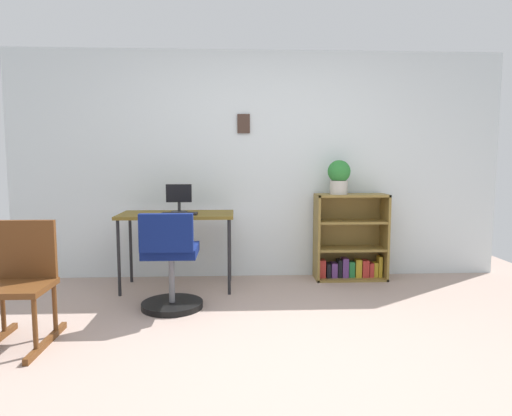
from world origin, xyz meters
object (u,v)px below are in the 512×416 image
object	(u,v)px
desk	(177,219)
office_chair	(171,267)
keyboard	(179,214)
bookshelf_low	(349,242)
potted_plant_on_shelf	(339,176)
monitor	(179,198)
rocking_chair	(21,281)

from	to	relation	value
desk	office_chair	distance (m)	0.73
keyboard	bookshelf_low	xyz separation A→B (m)	(1.73, 0.40, -0.36)
potted_plant_on_shelf	monitor	bearing A→B (deg)	-174.26
desk	potted_plant_on_shelf	world-z (taller)	potted_plant_on_shelf
monitor	keyboard	bearing A→B (deg)	-82.58
monitor	office_chair	distance (m)	0.89
keyboard	rocking_chair	xyz separation A→B (m)	(-0.94, -1.15, -0.32)
desk	keyboard	bearing A→B (deg)	-71.44
rocking_chair	desk	bearing A→B (deg)	54.52
desk	potted_plant_on_shelf	size ratio (longest dim) A/B	3.10
rocking_chair	potted_plant_on_shelf	distance (m)	3.02
keyboard	bookshelf_low	distance (m)	1.81
keyboard	office_chair	xyz separation A→B (m)	(-0.01, -0.54, -0.38)
monitor	bookshelf_low	world-z (taller)	monitor
desk	keyboard	size ratio (longest dim) A/B	3.24
keyboard	bookshelf_low	world-z (taller)	bookshelf_low
desk	office_chair	bearing A→B (deg)	-87.82
keyboard	rocking_chair	distance (m)	1.52
office_chair	rocking_chair	xyz separation A→B (m)	(-0.93, -0.61, 0.06)
desk	keyboard	world-z (taller)	keyboard
rocking_chair	potted_plant_on_shelf	xyz separation A→B (m)	(2.53, 1.50, 0.66)
rocking_chair	keyboard	bearing A→B (deg)	50.65
bookshelf_low	monitor	bearing A→B (deg)	-172.94
office_chair	bookshelf_low	distance (m)	1.98
office_chair	bookshelf_low	bearing A→B (deg)	28.40
potted_plant_on_shelf	rocking_chair	bearing A→B (deg)	-149.41
monitor	keyboard	world-z (taller)	monitor
monitor	office_chair	xyz separation A→B (m)	(0.01, -0.73, -0.51)
rocking_chair	monitor	bearing A→B (deg)	55.51
keyboard	potted_plant_on_shelf	bearing A→B (deg)	12.37
keyboard	office_chair	world-z (taller)	office_chair
bookshelf_low	potted_plant_on_shelf	distance (m)	0.72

